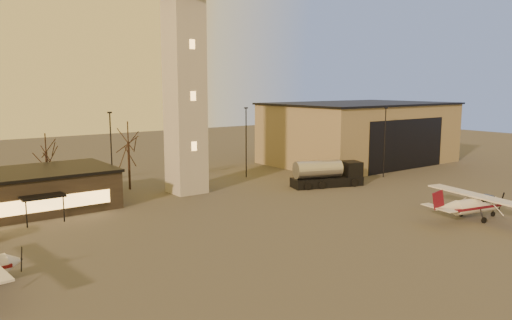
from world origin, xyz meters
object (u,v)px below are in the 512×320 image
at_px(cessna_front, 476,208).
at_px(fuel_truck, 327,176).
at_px(control_tower, 184,59).
at_px(hangar, 359,133).

height_order(cessna_front, fuel_truck, fuel_truck).
distance_m(control_tower, cessna_front, 36.44).
bearing_deg(cessna_front, fuel_truck, 102.57).
bearing_deg(control_tower, fuel_truck, -25.04).
bearing_deg(control_tower, hangar, 6.31).
bearing_deg(hangar, fuel_truck, -148.69).
bearing_deg(fuel_truck, control_tower, 173.11).
bearing_deg(fuel_truck, cessna_front, -71.03).
xyz_separation_m(cessna_front, fuel_truck, (-0.30, 20.70, 0.22)).
xyz_separation_m(control_tower, hangar, (36.00, 3.98, -11.17)).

